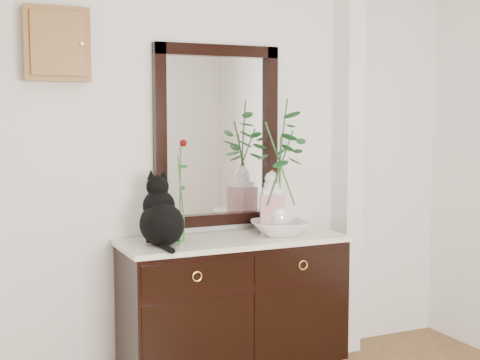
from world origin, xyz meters
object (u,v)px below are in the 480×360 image
sideboard (233,300)px  lotus_bowl (280,228)px  cat (162,210)px  ginger_jar (272,202)px

sideboard → lotus_bowl: lotus_bowl is taller
lotus_bowl → cat: bearing=-178.9°
lotus_bowl → ginger_jar: ginger_jar is taller
ginger_jar → sideboard: bearing=-173.7°
sideboard → lotus_bowl: size_ratio=3.89×
cat → ginger_jar: cat is taller
sideboard → lotus_bowl: (0.30, -0.02, 0.42)m
cat → lotus_bowl: 0.76m
cat → lotus_bowl: size_ratio=1.15×
sideboard → ginger_jar: bearing=6.3°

